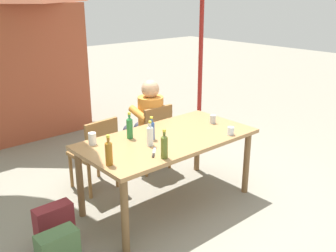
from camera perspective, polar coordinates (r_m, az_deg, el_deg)
The scene contains 16 objects.
ground_plane at distance 4.32m, azimuth 0.00°, elevation -11.27°, with size 24.00×24.00×0.00m, color gray.
dining_table at distance 4.01m, azimuth 0.00°, elevation -2.79°, with size 1.83×0.94×0.77m.
chair_far_right at distance 4.88m, azimuth -2.30°, elevation -1.19°, with size 0.44×0.44×0.87m.
chair_far_left at distance 4.46m, azimuth -10.51°, elevation -3.57°, with size 0.47×0.47×0.87m.
person_in_white_shirt at distance 4.91m, azimuth -3.12°, elevation 0.97°, with size 0.47×0.61×1.18m.
bottle_green at distance 3.93m, azimuth -5.69°, elevation -0.17°, with size 0.06×0.06×0.28m.
bottle_olive at distance 3.44m, azimuth -0.55°, elevation -2.94°, with size 0.06×0.06×0.27m.
bottle_clear at distance 3.73m, azimuth -2.66°, elevation -1.34°, with size 0.06×0.06×0.25m.
bottle_amber at distance 3.35m, azimuth -8.75°, elevation -3.84°, with size 0.06×0.06×0.28m.
bottle_blue at distance 3.89m, azimuth -2.45°, elevation -0.53°, with size 0.06×0.06×0.24m.
cup_glass at distance 4.08m, azimuth 9.25°, elevation -0.72°, with size 0.07×0.07×0.08m, color silver.
cup_white at distance 3.84m, azimuth -11.13°, elevation -1.85°, with size 0.08×0.08×0.12m, color white.
cup_steel at distance 4.41m, azimuth 6.64°, elevation 1.01°, with size 0.07×0.07×0.10m, color #B2B7BC.
table_knife at distance 3.59m, azimuth -2.11°, elevation -4.00°, with size 0.18×0.19×0.01m.
backpack_by_near_side at distance 3.66m, azimuth -16.32°, elevation -14.42°, with size 0.33×0.20×0.43m.
brick_kiosk at distance 6.80m, azimuth -21.92°, elevation 10.86°, with size 2.02×1.87×2.59m.
Camera 1 is at (-2.44, -2.81, 2.19)m, focal length 41.23 mm.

